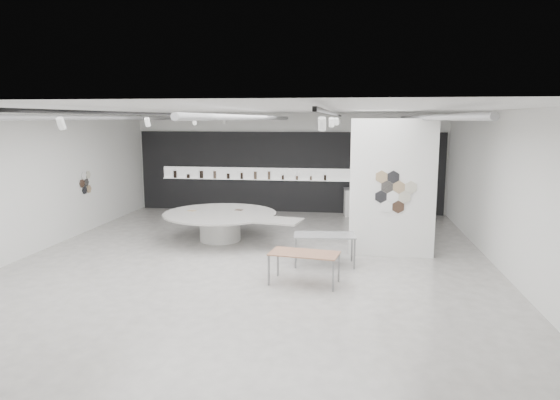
# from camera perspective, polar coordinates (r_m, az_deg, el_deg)

# --- Properties ---
(room) EXTENTS (12.02, 14.02, 3.82)m
(room) POSITION_cam_1_polar(r_m,az_deg,el_deg) (12.52, -3.51, 2.28)
(room) COLOR #B4AFA9
(room) RESTS_ON ground
(back_wall_display) EXTENTS (11.80, 0.27, 3.10)m
(back_wall_display) POSITION_cam_1_polar(r_m,az_deg,el_deg) (19.38, 0.68, 3.19)
(back_wall_display) COLOR black
(back_wall_display) RESTS_ON ground
(partition_column) EXTENTS (2.20, 0.38, 3.60)m
(partition_column) POSITION_cam_1_polar(r_m,az_deg,el_deg) (13.34, 12.72, 1.31)
(partition_column) COLOR white
(partition_column) RESTS_ON ground
(display_island) EXTENTS (4.51, 3.89, 0.86)m
(display_island) POSITION_cam_1_polar(r_m,az_deg,el_deg) (14.90, -6.65, -2.56)
(display_island) COLOR white
(display_island) RESTS_ON ground
(sample_table_wood) EXTENTS (1.59, 0.97, 0.70)m
(sample_table_wood) POSITION_cam_1_polar(r_m,az_deg,el_deg) (10.97, 2.79, -6.30)
(sample_table_wood) COLOR #99694F
(sample_table_wood) RESTS_ON ground
(sample_table_stone) EXTENTS (1.56, 0.89, 0.77)m
(sample_table_stone) POSITION_cam_1_polar(r_m,az_deg,el_deg) (12.39, 5.12, -4.24)
(sample_table_stone) COLOR gray
(sample_table_stone) RESTS_ON ground
(kitchen_counter) EXTENTS (1.88, 0.90, 1.43)m
(kitchen_counter) POSITION_cam_1_polar(r_m,az_deg,el_deg) (18.94, 10.05, -0.24)
(kitchen_counter) COLOR white
(kitchen_counter) RESTS_ON ground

